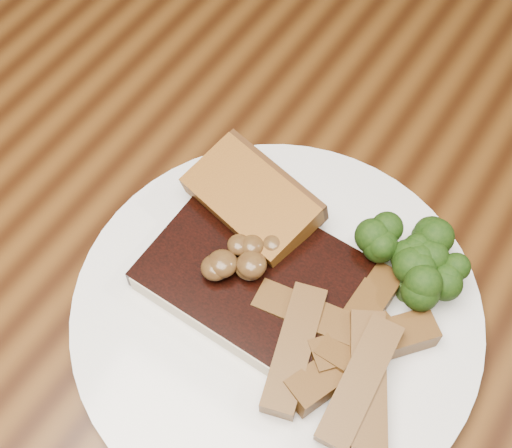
{
  "coord_description": "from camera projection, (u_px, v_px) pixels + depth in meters",
  "views": [
    {
      "loc": [
        0.17,
        -0.25,
        1.26
      ],
      "look_at": [
        0.0,
        -0.0,
        0.78
      ],
      "focal_mm": 50.0,
      "sensor_mm": 36.0,
      "label": 1
    }
  ],
  "objects": [
    {
      "name": "dining_table",
      "position": [
        254.0,
        287.0,
        0.67
      ],
      "size": [
        1.6,
        0.9,
        0.75
      ],
      "color": "#4C2B0F",
      "rests_on": "ground"
    },
    {
      "name": "chair_far",
      "position": [
        374.0,
        30.0,
        1.15
      ],
      "size": [
        0.46,
        0.46,
        0.8
      ],
      "rotation": [
        0.0,
        0.0,
        2.9
      ],
      "color": "black",
      "rests_on": "ground"
    },
    {
      "name": "plate",
      "position": [
        277.0,
        313.0,
        0.55
      ],
      "size": [
        0.37,
        0.37,
        0.01
      ],
      "primitive_type": "cylinder",
      "rotation": [
        0.0,
        0.0,
        0.21
      ],
      "color": "white",
      "rests_on": "dining_table"
    },
    {
      "name": "steak",
      "position": [
        252.0,
        274.0,
        0.54
      ],
      "size": [
        0.15,
        0.12,
        0.02
      ],
      "primitive_type": "cube",
      "rotation": [
        0.0,
        0.0,
        -0.01
      ],
      "color": "black",
      "rests_on": "plate"
    },
    {
      "name": "steak_bone",
      "position": [
        213.0,
        328.0,
        0.52
      ],
      "size": [
        0.14,
        0.02,
        0.02
      ],
      "primitive_type": "cube",
      "rotation": [
        0.0,
        0.0,
        -0.01
      ],
      "color": "beige",
      "rests_on": "plate"
    },
    {
      "name": "mushroom_pile",
      "position": [
        251.0,
        260.0,
        0.52
      ],
      "size": [
        0.06,
        0.06,
        0.03
      ],
      "primitive_type": null,
      "color": "#543B1A",
      "rests_on": "steak"
    },
    {
      "name": "garlic_bread",
      "position": [
        251.0,
        213.0,
        0.57
      ],
      "size": [
        0.11,
        0.08,
        0.02
      ],
      "primitive_type": "cube",
      "rotation": [
        0.0,
        0.0,
        -0.22
      ],
      "color": "#935B1A",
      "rests_on": "plate"
    },
    {
      "name": "potato_wedges",
      "position": [
        342.0,
        338.0,
        0.52
      ],
      "size": [
        0.12,
        0.12,
        0.02
      ],
      "primitive_type": null,
      "color": "brown",
      "rests_on": "plate"
    },
    {
      "name": "broccoli_cluster",
      "position": [
        411.0,
        271.0,
        0.54
      ],
      "size": [
        0.08,
        0.08,
        0.04
      ],
      "primitive_type": null,
      "color": "#223C0D",
      "rests_on": "plate"
    }
  ]
}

